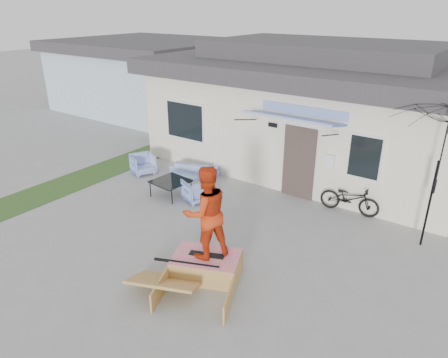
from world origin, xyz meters
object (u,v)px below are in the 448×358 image
Objects in this scene: loveseat at (195,166)px; skateboard at (207,254)px; armchair_left at (143,163)px; coffee_table at (171,188)px; skater at (206,211)px; armchair_right at (197,189)px; skate_ramp at (206,266)px; patio_umbrella at (435,176)px; bicycle at (350,195)px.

loveseat reaches higher than skateboard.
armchair_left is 0.77× the size of coffee_table.
skater reaches higher than skateboard.
armchair_right reaches higher than skate_ramp.
skateboard is at bearing -131.59° from patio_umbrella.
skate_ramp is at bearing -97.24° from armchair_left.
loveseat is 1.72m from armchair_left.
patio_umbrella is (6.99, -0.20, 1.45)m from loveseat.
armchair_right is at bearing -108.05° from skater.
loveseat is at bearing 109.26° from skate_ramp.
skateboard is at bearing 156.95° from bicycle.
armchair_right is 4.20m from bicycle.
armchair_right is at bearing 115.76° from loveseat.
patio_umbrella reaches higher than loveseat.
armchair_right is 0.44× the size of bicycle.
armchair_left reaches higher than loveseat.
armchair_right is 3.67m from skater.
bicycle reaches higher than coffee_table.
skate_ramp is 0.25m from skateboard.
skater is at bearing 65.65° from armchair_right.
armchair_left is at bearing 159.11° from coffee_table.
loveseat is 7.14m from patio_umbrella.
bicycle is 4.61m from skateboard.
skate_ramp is (3.63, -4.04, -0.08)m from loveseat.
armchair_left is 6.63m from bicycle.
armchair_left is 8.61m from patio_umbrella.
loveseat is at bearing -34.85° from armchair_left.
bicycle is at bearing -54.49° from armchair_left.
armchair_right is at bearing 11.89° from coffee_table.
skater is (5.10, -3.12, 1.10)m from armchair_left.
skateboard is 0.38× the size of skater.
armchair_left reaches higher than skate_ramp.
loveseat is 0.98× the size of bicycle.
armchair_right reaches higher than skateboard.
armchair_right reaches higher than coffee_table.
skate_ramp is (-3.36, -3.84, -1.52)m from patio_umbrella.
skater is (0.00, -0.00, 0.99)m from skateboard.
coffee_table is 0.49× the size of skater.
armchair_right is (2.73, -0.55, -0.01)m from armchair_left.
skate_ramp is at bearing 116.51° from loveseat.
armchair_right is 3.54m from skate_ramp.
loveseat is at bearing -108.54° from skater.
bicycle is 2.15× the size of skateboard.
patio_umbrella is at bearing -111.83° from bicycle.
skateboard is (5.10, -3.12, 0.11)m from armchair_left.
bicycle is 0.88× the size of skate_ramp.
armchair_left reaches higher than armchair_right.
armchair_left is at bearing 15.18° from loveseat.
skateboard is at bearing 116.66° from loveseat.
coffee_table is at bearing 120.11° from skate_ramp.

